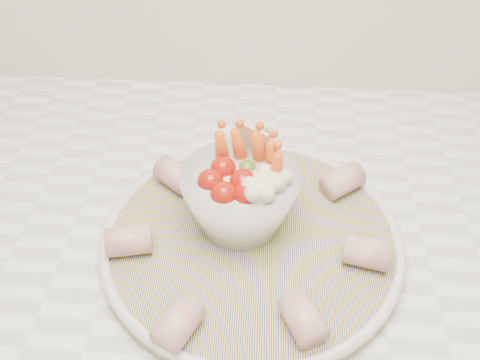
{
  "coord_description": "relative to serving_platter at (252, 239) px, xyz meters",
  "views": [
    {
      "loc": [
        0.05,
        1.03,
        1.37
      ],
      "look_at": [
        0.02,
        1.44,
        1.0
      ],
      "focal_mm": 40.0,
      "sensor_mm": 36.0,
      "label": 1
    }
  ],
  "objects": [
    {
      "name": "veggie_bowl",
      "position": [
        -0.01,
        0.02,
        0.05
      ],
      "size": [
        0.13,
        0.13,
        0.11
      ],
      "color": "silver",
      "rests_on": "serving_platter"
    },
    {
      "name": "cured_meat_rolls",
      "position": [
        -0.0,
        0.0,
        0.02
      ],
      "size": [
        0.3,
        0.31,
        0.03
      ],
      "color": "#B3525C",
      "rests_on": "serving_platter"
    },
    {
      "name": "serving_platter",
      "position": [
        0.0,
        0.0,
        0.0
      ],
      "size": [
        0.33,
        0.33,
        0.02
      ],
      "color": "navy",
      "rests_on": "kitchen_counter"
    }
  ]
}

